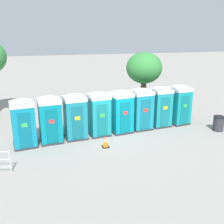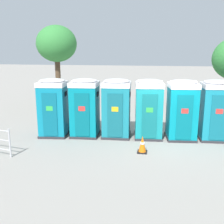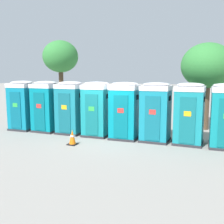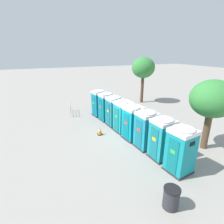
# 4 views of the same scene
# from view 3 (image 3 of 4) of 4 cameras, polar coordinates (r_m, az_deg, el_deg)

# --- Properties ---
(ground_plane) EXTENTS (120.00, 120.00, 0.00)m
(ground_plane) POSITION_cam_3_polar(r_m,az_deg,el_deg) (12.01, -0.67, -5.62)
(ground_plane) COLOR gray
(portapotty_0) EXTENTS (1.32, 1.33, 2.54)m
(portapotty_0) POSITION_cam_3_polar(r_m,az_deg,el_deg) (14.35, -18.83, 1.44)
(portapotty_0) COLOR #2D2D33
(portapotty_0) RESTS_ON ground
(portapotty_1) EXTENTS (1.27, 1.28, 2.54)m
(portapotty_1) POSITION_cam_3_polar(r_m,az_deg,el_deg) (13.57, -14.10, 1.27)
(portapotty_1) COLOR #2D2D33
(portapotty_1) RESTS_ON ground
(portapotty_2) EXTENTS (1.28, 1.27, 2.54)m
(portapotty_2) POSITION_cam_3_polar(r_m,az_deg,el_deg) (12.86, -8.95, 1.03)
(portapotty_2) COLOR #2D2D33
(portapotty_2) RESTS_ON ground
(portapotty_3) EXTENTS (1.29, 1.32, 2.54)m
(portapotty_3) POSITION_cam_3_polar(r_m,az_deg,el_deg) (12.21, -3.36, 0.73)
(portapotty_3) COLOR #2D2D33
(portapotty_3) RESTS_ON ground
(portapotty_4) EXTENTS (1.34, 1.34, 2.54)m
(portapotty_4) POSITION_cam_3_polar(r_m,az_deg,el_deg) (11.66, 2.75, 0.38)
(portapotty_4) COLOR #2D2D33
(portapotty_4) RESTS_ON ground
(portapotty_5) EXTENTS (1.30, 1.28, 2.54)m
(portapotty_5) POSITION_cam_3_polar(r_m,az_deg,el_deg) (11.37, 9.49, 0.06)
(portapotty_5) COLOR #2D2D33
(portapotty_5) RESTS_ON ground
(portapotty_6) EXTENTS (1.23, 1.26, 2.54)m
(portapotty_6) POSITION_cam_3_polar(r_m,az_deg,el_deg) (11.21, 16.47, -0.29)
(portapotty_6) COLOR #2D2D33
(portapotty_6) RESTS_ON ground
(street_tree_0) EXTENTS (2.62, 2.62, 4.45)m
(street_tree_0) POSITION_cam_3_polar(r_m,az_deg,el_deg) (14.34, 20.00, 9.28)
(street_tree_0) COLOR brown
(street_tree_0) RESTS_ON ground
(street_tree_1) EXTENTS (2.67, 2.67, 5.37)m
(street_tree_1) POSITION_cam_3_polar(r_m,az_deg,el_deg) (20.60, -11.15, 11.61)
(street_tree_1) COLOR #4C3826
(street_tree_1) RESTS_ON ground
(traffic_cone) EXTENTS (0.36, 0.36, 0.64)m
(traffic_cone) POSITION_cam_3_polar(r_m,az_deg,el_deg) (10.91, -8.62, -5.47)
(traffic_cone) COLOR black
(traffic_cone) RESTS_ON ground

